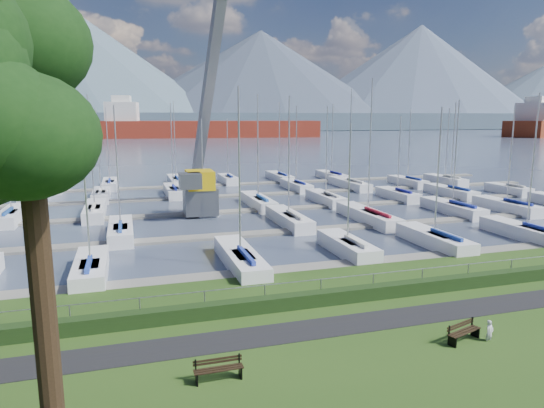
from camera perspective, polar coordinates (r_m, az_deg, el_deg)
name	(u,v)px	position (r m, az deg, el deg)	size (l,w,h in m)	color
path	(365,322)	(23.54, 10.92, -13.49)	(160.00, 2.00, 0.04)	black
water	(144,135)	(282.34, -14.86, 7.90)	(800.00, 540.00, 0.20)	#414B60
hedge	(342,296)	(25.56, 8.21, -10.63)	(80.00, 0.70, 0.70)	black
fence	(339,277)	(25.61, 7.87, -8.56)	(0.04, 0.04, 80.00)	gray
foothill	(139,122)	(352.15, -15.34, 9.31)	(900.00, 80.00, 12.00)	#485A69
mountains	(143,71)	(428.60, -14.90, 14.88)	(1190.00, 360.00, 115.00)	#475968
docks	(233,212)	(50.01, -4.64, -0.91)	(90.00, 41.60, 0.25)	slate
bench_left	(218,369)	(18.59, -6.32, -18.75)	(1.80, 0.42, 0.85)	black
bench_right	(463,332)	(22.74, 21.58, -13.80)	(1.84, 0.94, 0.85)	black
person	(490,329)	(23.13, 24.24, -13.27)	(0.39, 0.26, 1.07)	silver
crane	(202,158)	(49.28, -8.24, 5.37)	(5.37, 13.24, 22.35)	#585A60
cargo_ship_mid	(196,129)	(235.66, -8.93, 8.66)	(109.77, 31.18, 21.50)	maroon
sailboat_fleet	(214,154)	(52.17, -6.85, 5.81)	(74.93, 50.18, 13.63)	navy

